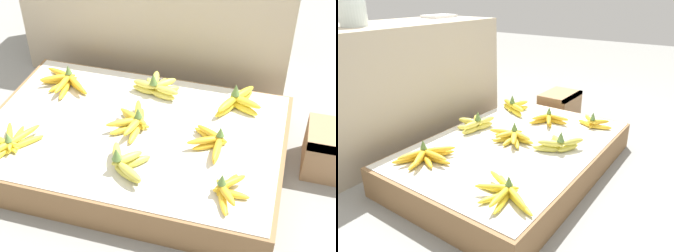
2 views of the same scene
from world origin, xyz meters
TOP-DOWN VIEW (x-y plane):
  - ground_plane at (0.00, 0.00)m, footprint 10.00×10.00m
  - display_platform at (0.00, 0.00)m, footprint 1.21×0.82m
  - back_vendor_table at (-0.10, 0.78)m, footprint 1.33×0.50m
  - banana_bunch_front_left at (-0.43, -0.24)m, footprint 0.23×0.28m
  - banana_bunch_front_midleft at (0.05, -0.22)m, footprint 0.18×0.21m
  - banana_bunch_front_midright at (0.42, -0.25)m, footprint 0.13×0.21m
  - banana_bunch_middle_midleft at (-0.00, 0.01)m, footprint 0.17×0.25m
  - banana_bunch_middle_midright at (0.33, -0.02)m, footprint 0.16×0.20m
  - banana_bunch_back_left at (-0.40, 0.21)m, footprint 0.26×0.23m
  - banana_bunch_back_midleft at (0.02, 0.28)m, footprint 0.23×0.16m
  - banana_bunch_back_midright at (0.38, 0.26)m, footprint 0.19×0.23m

SIDE VIEW (x-z plane):
  - ground_plane at x=0.00m, z-range 0.00..0.00m
  - display_platform at x=0.00m, z-range 0.00..0.15m
  - banana_bunch_front_left at x=-0.43m, z-range 0.13..0.22m
  - banana_bunch_back_left at x=-0.40m, z-range 0.13..0.22m
  - banana_bunch_front_midright at x=0.42m, z-range 0.13..0.23m
  - banana_bunch_middle_midright at x=0.33m, z-range 0.13..0.23m
  - banana_bunch_middle_midleft at x=0.00m, z-range 0.13..0.23m
  - banana_bunch_back_midleft at x=0.02m, z-range 0.13..0.24m
  - banana_bunch_back_midright at x=0.38m, z-range 0.13..0.24m
  - banana_bunch_front_midleft at x=0.05m, z-range 0.13..0.24m
  - back_vendor_table at x=-0.10m, z-range 0.00..0.70m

